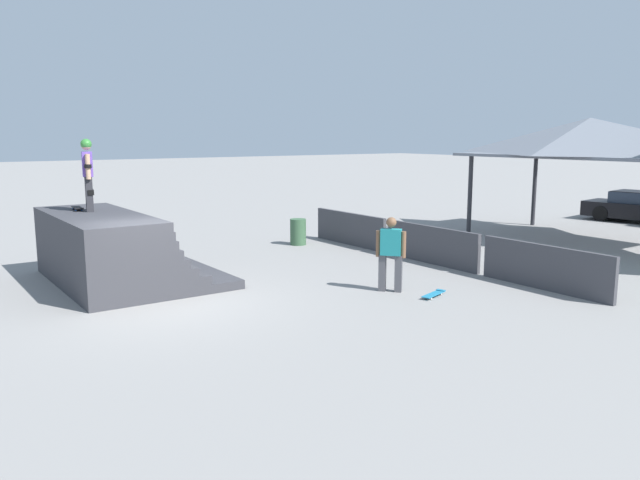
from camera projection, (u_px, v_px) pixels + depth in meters
The scene contains 9 objects.
ground_plane at pixel (161, 303), 13.34m from camera, with size 160.00×160.00×0.00m, color gray.
quarter_pipe_ramp at pixel (112, 252), 15.10m from camera, with size 4.86×3.56×1.71m.
skater_on_deck at pixel (88, 170), 15.20m from camera, with size 0.76×0.33×1.76m.
skateboard_on_deck at pixel (77, 208), 15.52m from camera, with size 0.79×0.29×0.09m.
bystander_walking at pixel (391, 250), 14.21m from camera, with size 0.60×0.53×1.72m.
skateboard_on_ground at pixel (434, 294), 13.90m from camera, with size 0.43×0.83×0.09m.
barrier_fence at pixel (431, 245), 17.42m from camera, with size 10.85×0.12×1.05m.
pavilion_shelter at pixel (589, 138), 20.59m from camera, with size 7.89×4.42×4.12m.
trash_bin at pixel (298, 232), 20.40m from camera, with size 0.52×0.52×0.85m, color #385B3D.
Camera 1 is at (12.54, -4.65, 3.56)m, focal length 35.00 mm.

